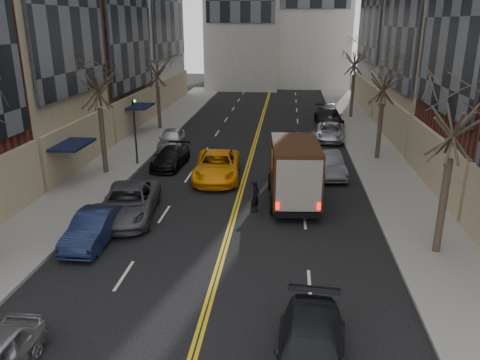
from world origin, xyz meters
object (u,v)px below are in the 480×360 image
object	(u,v)px
ups_truck	(294,172)
observer_sedan	(311,352)
taxi	(217,166)
pedestrian	(255,196)

from	to	relation	value
ups_truck	observer_sedan	distance (m)	12.90
taxi	pedestrian	xyz separation A→B (m)	(2.70, -5.05, 0.03)
taxi	ups_truck	bearing A→B (deg)	-41.62
pedestrian	observer_sedan	bearing A→B (deg)	-144.25
taxi	observer_sedan	bearing A→B (deg)	-77.21
observer_sedan	taxi	xyz separation A→B (m)	(-5.00, 16.38, 0.12)
observer_sedan	pedestrian	size ratio (longest dim) A/B	2.93
ups_truck	observer_sedan	world-z (taller)	ups_truck
taxi	pedestrian	size ratio (longest dim) A/B	3.48
ups_truck	taxi	bearing A→B (deg)	138.66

